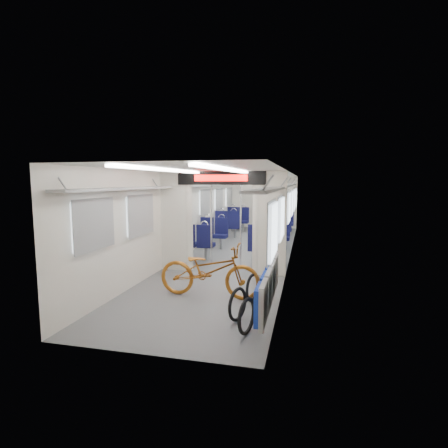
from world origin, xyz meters
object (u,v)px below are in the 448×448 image
Objects in this scene: bike_hoop_a at (247,318)px; bike_hoop_c at (252,289)px; seat_bay_far_right at (280,223)px; stanchion_far_right at (258,209)px; stanchion_near_left at (211,219)px; flip_bench at (268,285)px; seat_bay_near_right at (271,237)px; seat_bay_near_left at (206,236)px; stanchion_near_right at (241,219)px; bicycle at (209,270)px; bike_hoop_b at (238,306)px; seat_bay_far_left at (233,220)px; stanchion_far_left at (240,209)px.

bike_hoop_c is (-0.12, 1.31, -0.01)m from bike_hoop_a.
stanchion_far_right is at bearing -111.37° from seat_bay_far_right.
flip_bench is at bearing -61.85° from stanchion_near_left.
seat_bay_near_right is at bearing 91.99° from bike_hoop_a.
stanchion_near_right reaches higher than seat_bay_near_left.
bicycle is 1.22m from bike_hoop_b.
bike_hoop_c is 0.25× the size of seat_bay_far_right.
seat_bay_far_right is (1.87, 3.54, 0.00)m from seat_bay_near_left.
seat_bay_far_left is 0.92× the size of stanchion_far_right.
seat_bay_far_left reaches higher than bike_hoop_c.
flip_bench is 4.60m from seat_bay_near_right.
bicycle is 0.95× the size of seat_bay_near_left.
bike_hoop_c is 5.81m from stanchion_far_left.
seat_bay_near_left is 1.54m from stanchion_near_left.
seat_bay_far_right is at bearing 89.76° from bike_hoop_b.
seat_bay_far_left reaches higher than flip_bench.
stanchion_far_left is (-1.26, 5.59, 0.92)m from bike_hoop_c.
bike_hoop_a is 0.22× the size of stanchion_near_right.
flip_bench is at bearing -127.51° from bicycle.
seat_bay_near_left is 0.85× the size of stanchion_near_left.
seat_bay_near_left is 1.77m from stanchion_near_right.
stanchion_far_right is (-0.68, 5.68, 0.92)m from bike_hoop_c.
bike_hoop_b is 3.68m from stanchion_near_left.
stanchion_far_right reaches higher than bicycle.
stanchion_far_right reaches higher than bike_hoop_c.
bike_hoop_c is at bearing 112.59° from flip_bench.
seat_bay_near_right is at bearing 95.23° from flip_bench.
flip_bench is (1.16, -0.95, 0.09)m from bicycle.
stanchion_near_left is (0.52, -1.30, 0.62)m from seat_bay_near_left.
flip_bench is 0.57m from bike_hoop_b.
seat_bay_far_left is 2.34m from stanchion_far_right.
bicycle is at bearing 140.80° from flip_bench.
seat_bay_near_left is at bearing -109.48° from stanchion_far_left.
stanchion_far_left reaches higher than seat_bay_far_left.
bicycle reaches higher than bike_hoop_a.
bike_hoop_b is at bearing -90.24° from seat_bay_far_right.
stanchion_near_left reaches higher than seat_bay_near_left.
stanchion_near_left is (-1.31, 3.31, 0.92)m from bike_hoop_b.
seat_bay_far_right is (0.74, 7.20, 0.04)m from bicycle.
bike_hoop_b is at bearing -77.76° from seat_bay_far_left.
bike_hoop_c is 5.79m from stanchion_far_right.
stanchion_near_right is (-0.61, 3.50, 0.92)m from bike_hoop_b.
stanchion_far_left is (-0.57, 2.99, 0.00)m from stanchion_near_right.
flip_bench is 0.93× the size of stanchion_near_right.
seat_bay_near_left reaches higher than bike_hoop_a.
bike_hoop_a is 0.26× the size of seat_bay_near_left.
seat_bay_far_left is (-1.92, 7.57, 0.32)m from bike_hoop_c.
bike_hoop_b is at bearing -90.43° from seat_bay_near_right.
stanchion_near_right reaches higher than bike_hoop_b.
bike_hoop_b is at bearing 116.31° from bike_hoop_a.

